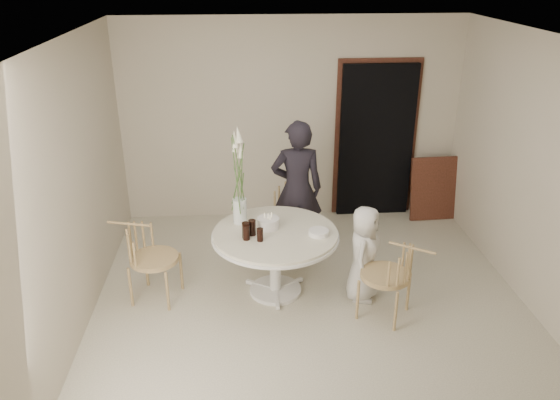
{
  "coord_description": "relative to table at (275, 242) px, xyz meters",
  "views": [
    {
      "loc": [
        -0.67,
        -4.78,
        3.33
      ],
      "look_at": [
        -0.3,
        0.3,
        1.07
      ],
      "focal_mm": 35.0,
      "sensor_mm": 36.0,
      "label": 1
    }
  ],
  "objects": [
    {
      "name": "girl",
      "position": [
        0.31,
        0.87,
        0.22
      ],
      "size": [
        0.61,
        0.4,
        1.67
      ],
      "primitive_type": "imported",
      "rotation": [
        0.0,
        0.0,
        3.14
      ],
      "color": "black",
      "rests_on": "ground"
    },
    {
      "name": "cola_tumbler_d",
      "position": [
        -0.24,
        -0.05,
        0.2
      ],
      "size": [
        0.09,
        0.09,
        0.17
      ],
      "primitive_type": "cylinder",
      "rotation": [
        0.0,
        0.0,
        -0.21
      ],
      "color": "black",
      "rests_on": "table"
    },
    {
      "name": "cola_tumbler_a",
      "position": [
        -0.31,
        -0.1,
        0.2
      ],
      "size": [
        0.1,
        0.1,
        0.17
      ],
      "primitive_type": "cylinder",
      "rotation": [
        0.0,
        0.0,
        -0.31
      ],
      "color": "black",
      "rests_on": "table"
    },
    {
      "name": "birthday_cake",
      "position": [
        -0.07,
        0.1,
        0.17
      ],
      "size": [
        0.23,
        0.23,
        0.16
      ],
      "rotation": [
        0.0,
        0.0,
        0.3
      ],
      "color": "white",
      "rests_on": "table"
    },
    {
      "name": "chair_left",
      "position": [
        -1.38,
        0.02,
        -0.05
      ],
      "size": [
        0.6,
        0.57,
        0.87
      ],
      "rotation": [
        0.0,
        0.0,
        1.31
      ],
      "color": "tan",
      "rests_on": "ground"
    },
    {
      "name": "cola_tumbler_c",
      "position": [
        -0.3,
        -0.14,
        0.19
      ],
      "size": [
        0.09,
        0.09,
        0.16
      ],
      "primitive_type": "cylinder",
      "rotation": [
        0.0,
        0.0,
        0.3
      ],
      "color": "black",
      "rests_on": "table"
    },
    {
      "name": "plate_stack",
      "position": [
        0.44,
        -0.1,
        0.14
      ],
      "size": [
        0.27,
        0.27,
        0.05
      ],
      "primitive_type": "cylinder",
      "rotation": [
        0.0,
        0.0,
        -0.4
      ],
      "color": "white",
      "rests_on": "table"
    },
    {
      "name": "doorway",
      "position": [
        1.5,
        1.94,
        0.43
      ],
      "size": [
        1.0,
        0.1,
        2.1
      ],
      "primitive_type": "cube",
      "color": "black",
      "rests_on": "ground"
    },
    {
      "name": "chair_right",
      "position": [
        1.16,
        -0.56,
        -0.06
      ],
      "size": [
        0.65,
        0.64,
        0.85
      ],
      "rotation": [
        0.0,
        0.0,
        -2.16
      ],
      "color": "tan",
      "rests_on": "ground"
    },
    {
      "name": "picture_frame",
      "position": [
        2.3,
        1.7,
        -0.18
      ],
      "size": [
        0.67,
        0.22,
        0.87
      ],
      "primitive_type": "cube",
      "rotation": [
        -0.17,
        0.0,
        0.04
      ],
      "color": "#5E2B20",
      "rests_on": "ground"
    },
    {
      "name": "boy",
      "position": [
        0.91,
        -0.17,
        -0.09
      ],
      "size": [
        0.5,
        0.6,
        1.05
      ],
      "primitive_type": "imported",
      "rotation": [
        0.0,
        0.0,
        1.19
      ],
      "color": "silver",
      "rests_on": "ground"
    },
    {
      "name": "door_trim",
      "position": [
        1.5,
        1.98,
        0.49
      ],
      "size": [
        1.12,
        0.03,
        2.22
      ],
      "primitive_type": "cube",
      "color": "#5E2B20",
      "rests_on": "ground"
    },
    {
      "name": "flower_vase",
      "position": [
        -0.36,
        0.25,
        0.53
      ],
      "size": [
        0.15,
        0.15,
        1.09
      ],
      "rotation": [
        0.0,
        0.0,
        0.02
      ],
      "color": "silver",
      "rests_on": "table"
    },
    {
      "name": "chair_far",
      "position": [
        0.28,
        0.91,
        -0.03
      ],
      "size": [
        0.52,
        0.56,
        0.91
      ],
      "rotation": [
        0.0,
        0.0,
        -0.03
      ],
      "color": "tan",
      "rests_on": "ground"
    },
    {
      "name": "room_shell",
      "position": [
        0.35,
        -0.25,
        1.0
      ],
      "size": [
        4.5,
        4.5,
        4.5
      ],
      "color": "silver",
      "rests_on": "ground"
    },
    {
      "name": "cola_tumbler_b",
      "position": [
        -0.17,
        -0.18,
        0.18
      ],
      "size": [
        0.06,
        0.06,
        0.14
      ],
      "primitive_type": "cylinder",
      "rotation": [
        0.0,
        0.0,
        -0.0
      ],
      "color": "black",
      "rests_on": "table"
    },
    {
      "name": "table",
      "position": [
        0.0,
        0.0,
        0.0
      ],
      "size": [
        1.33,
        1.33,
        0.73
      ],
      "color": "white",
      "rests_on": "ground"
    },
    {
      "name": "ground",
      "position": [
        0.35,
        -0.25,
        -0.62
      ],
      "size": [
        4.5,
        4.5,
        0.0
      ],
      "primitive_type": "plane",
      "color": "beige",
      "rests_on": "ground"
    }
  ]
}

